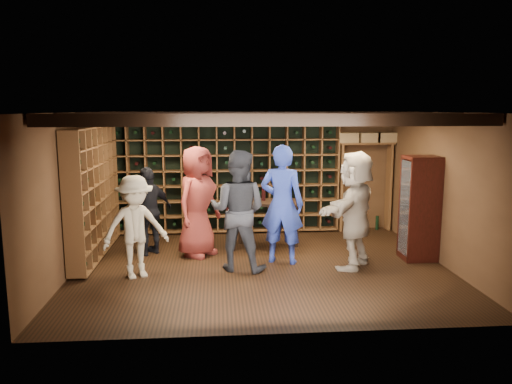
{
  "coord_description": "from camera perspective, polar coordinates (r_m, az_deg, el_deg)",
  "views": [
    {
      "loc": [
        -0.71,
        -7.85,
        2.56
      ],
      "look_at": [
        -0.07,
        0.2,
        1.21
      ],
      "focal_mm": 35.0,
      "sensor_mm": 36.0,
      "label": 1
    }
  ],
  "objects": [
    {
      "name": "room_shell",
      "position": [
        7.94,
        0.61,
        8.5
      ],
      "size": [
        6.0,
        6.0,
        6.0
      ],
      "color": "#4C2E1A",
      "rests_on": "ground"
    },
    {
      "name": "man_grey_suit",
      "position": [
        7.92,
        -2.07,
        -2.15
      ],
      "size": [
        1.11,
        0.98,
        1.92
      ],
      "primitive_type": "imported",
      "rotation": [
        0.0,
        0.0,
        2.83
      ],
      "color": "black",
      "rests_on": "ground"
    },
    {
      "name": "display_cabinet",
      "position": [
        8.91,
        18.16,
        -1.99
      ],
      "size": [
        0.55,
        0.5,
        1.75
      ],
      "color": "black",
      "rests_on": "ground"
    },
    {
      "name": "guest_khaki",
      "position": [
        7.79,
        -13.64,
        -3.92
      ],
      "size": [
        1.17,
        0.97,
        1.57
      ],
      "primitive_type": "imported",
      "rotation": [
        0.0,
        0.0,
        0.45
      ],
      "color": "gray",
      "rests_on": "ground"
    },
    {
      "name": "guest_beige",
      "position": [
        8.19,
        11.24,
        -2.0
      ],
      "size": [
        1.48,
        1.76,
        1.9
      ],
      "primitive_type": "imported",
      "rotation": [
        0.0,
        0.0,
        4.09
      ],
      "color": "gray",
      "rests_on": "ground"
    },
    {
      "name": "wine_rack_left",
      "position": [
        9.04,
        -18.04,
        0.07
      ],
      "size": [
        0.3,
        2.65,
        2.2
      ],
      "color": "brown",
      "rests_on": "ground"
    },
    {
      "name": "crate_shelf",
      "position": [
        10.69,
        12.48,
        3.96
      ],
      "size": [
        1.2,
        0.32,
        2.07
      ],
      "color": "brown",
      "rests_on": "ground"
    },
    {
      "name": "tasting_table",
      "position": [
        9.09,
        1.08,
        -1.71
      ],
      "size": [
        1.31,
        0.92,
        1.18
      ],
      "rotation": [
        0.0,
        0.0,
        -0.3
      ],
      "color": "black",
      "rests_on": "ground"
    },
    {
      "name": "guest_woman_black",
      "position": [
        8.98,
        -12.1,
        -2.12
      ],
      "size": [
        0.94,
        0.89,
        1.56
      ],
      "primitive_type": "imported",
      "rotation": [
        0.0,
        0.0,
        3.87
      ],
      "color": "black",
      "rests_on": "ground"
    },
    {
      "name": "man_blue_shirt",
      "position": [
        8.27,
        2.98,
        -1.43
      ],
      "size": [
        0.84,
        0.69,
        1.98
      ],
      "primitive_type": "imported",
      "rotation": [
        0.0,
        0.0,
        2.81
      ],
      "color": "navy",
      "rests_on": "ground"
    },
    {
      "name": "wine_rack_back",
      "position": [
        10.28,
        -3.46,
        1.61
      ],
      "size": [
        4.65,
        0.3,
        2.2
      ],
      "color": "brown",
      "rests_on": "ground"
    },
    {
      "name": "guest_red_floral",
      "position": [
        8.73,
        -6.69,
        -1.09
      ],
      "size": [
        1.05,
        1.12,
        1.93
      ],
      "primitive_type": "imported",
      "rotation": [
        0.0,
        0.0,
        0.93
      ],
      "color": "maroon",
      "rests_on": "ground"
    },
    {
      "name": "ground",
      "position": [
        8.29,
        0.61,
        -8.48
      ],
      "size": [
        6.0,
        6.0,
        0.0
      ],
      "primitive_type": "plane",
      "color": "black",
      "rests_on": "ground"
    }
  ]
}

